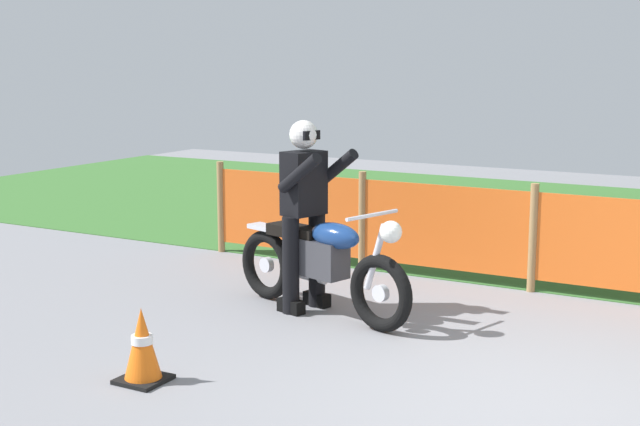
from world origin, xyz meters
The scene contains 5 objects.
ground centered at (0.00, 0.00, -0.01)m, with size 24.00×24.00×0.02m, color gray.
barrier_fence centered at (0.00, 2.77, 0.54)m, with size 9.18×0.08×1.05m.
motorcycle_lead centered at (-2.30, 1.12, 0.47)m, with size 2.01×0.81×0.97m.
rider_lead centered at (-2.50, 1.17, 0.92)m, with size 0.66×0.65×1.69m.
traffic_cone centered at (-2.58, -0.92, 0.26)m, with size 0.32×0.32×0.53m.
Camera 1 is at (1.34, -5.41, 2.22)m, focal length 49.51 mm.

